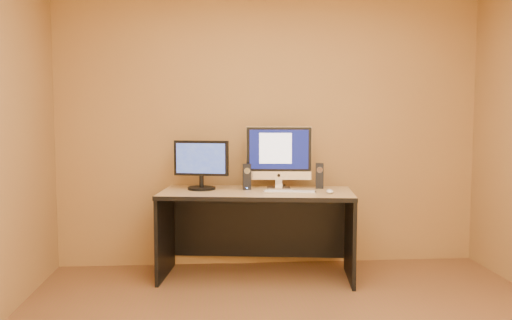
{
  "coord_description": "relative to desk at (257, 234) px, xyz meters",
  "views": [
    {
      "loc": [
        -0.53,
        -3.12,
        1.45
      ],
      "look_at": [
        -0.18,
        1.44,
        1.05
      ],
      "focal_mm": 38.0,
      "sensor_mm": 36.0,
      "label": 1
    }
  ],
  "objects": [
    {
      "name": "second_monitor",
      "position": [
        -0.48,
        0.15,
        0.6
      ],
      "size": [
        0.54,
        0.36,
        0.44
      ],
      "primitive_type": null,
      "rotation": [
        0.0,
        0.0,
        -0.23
      ],
      "color": "black",
      "rests_on": "desk"
    },
    {
      "name": "cable_a",
      "position": [
        0.28,
        0.29,
        0.39
      ],
      "size": [
        0.02,
        0.23,
        0.01
      ],
      "primitive_type": "cylinder",
      "rotation": [
        1.57,
        0.0,
        0.04
      ],
      "color": "black",
      "rests_on": "desk"
    },
    {
      "name": "walls",
      "position": [
        0.16,
        -1.54,
        0.92
      ],
      "size": [
        4.0,
        4.0,
        2.6
      ],
      "primitive_type": null,
      "color": "olive",
      "rests_on": "ground"
    },
    {
      "name": "desk",
      "position": [
        0.0,
        0.0,
        0.0
      ],
      "size": [
        1.74,
        0.94,
        0.77
      ],
      "primitive_type": null,
      "rotation": [
        0.0,
        0.0,
        -0.14
      ],
      "color": "tan",
      "rests_on": "ground"
    },
    {
      "name": "mouse",
      "position": [
        0.61,
        -0.18,
        0.4
      ],
      "size": [
        0.07,
        0.11,
        0.04
      ],
      "primitive_type": "ellipsoid",
      "rotation": [
        0.0,
        0.0,
        -0.06
      ],
      "color": "white",
      "rests_on": "desk"
    },
    {
      "name": "keyboard",
      "position": [
        0.27,
        -0.12,
        0.39
      ],
      "size": [
        0.46,
        0.19,
        0.02
      ],
      "primitive_type": "cube",
      "rotation": [
        0.0,
        0.0,
        -0.17
      ],
      "color": "silver",
      "rests_on": "desk"
    },
    {
      "name": "cable_b",
      "position": [
        0.24,
        0.3,
        0.39
      ],
      "size": [
        0.12,
        0.15,
        0.01
      ],
      "primitive_type": "cylinder",
      "rotation": [
        1.57,
        0.0,
        -0.66
      ],
      "color": "black",
      "rests_on": "desk"
    },
    {
      "name": "speaker_left",
      "position": [
        -0.08,
        0.11,
        0.5
      ],
      "size": [
        0.07,
        0.08,
        0.23
      ],
      "primitive_type": null,
      "rotation": [
        0.0,
        0.0,
        0.02
      ],
      "color": "black",
      "rests_on": "desk"
    },
    {
      "name": "speaker_right",
      "position": [
        0.58,
        0.14,
        0.5
      ],
      "size": [
        0.08,
        0.09,
        0.23
      ],
      "primitive_type": null,
      "rotation": [
        0.0,
        0.0,
        -0.17
      ],
      "color": "black",
      "rests_on": "desk"
    },
    {
      "name": "imac",
      "position": [
        0.21,
        0.16,
        0.67
      ],
      "size": [
        0.61,
        0.28,
        0.57
      ],
      "primitive_type": null,
      "rotation": [
        0.0,
        0.0,
        -0.11
      ],
      "color": "#B5B5B9",
      "rests_on": "desk"
    }
  ]
}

